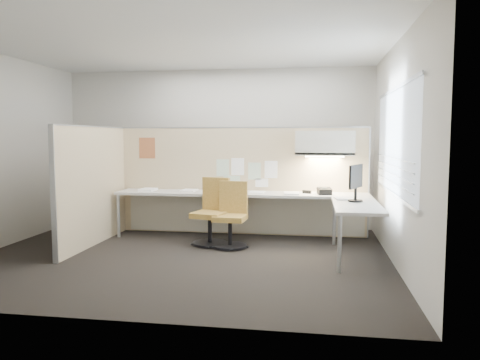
% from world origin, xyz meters
% --- Properties ---
extents(floor, '(5.50, 4.50, 0.01)m').
position_xyz_m(floor, '(0.00, 0.00, -0.01)').
color(floor, black).
rests_on(floor, ground).
extents(ceiling, '(5.50, 4.50, 0.01)m').
position_xyz_m(ceiling, '(0.00, 0.00, 2.80)').
color(ceiling, white).
rests_on(ceiling, wall_back).
extents(wall_back, '(5.50, 0.02, 2.80)m').
position_xyz_m(wall_back, '(0.00, 2.25, 1.40)').
color(wall_back, beige).
rests_on(wall_back, ground).
extents(wall_front, '(5.50, 0.02, 2.80)m').
position_xyz_m(wall_front, '(0.00, -2.25, 1.40)').
color(wall_front, beige).
rests_on(wall_front, ground).
extents(wall_right, '(0.02, 4.50, 2.80)m').
position_xyz_m(wall_right, '(2.75, 0.00, 1.40)').
color(wall_right, beige).
rests_on(wall_right, ground).
extents(window_pane, '(0.01, 2.80, 1.30)m').
position_xyz_m(window_pane, '(2.73, 0.00, 1.55)').
color(window_pane, '#A6B4C1').
rests_on(window_pane, wall_right).
extents(partition_back, '(4.10, 0.06, 1.75)m').
position_xyz_m(partition_back, '(0.55, 1.60, 0.88)').
color(partition_back, beige).
rests_on(partition_back, floor).
extents(partition_left, '(0.06, 2.20, 1.75)m').
position_xyz_m(partition_left, '(-1.50, 0.50, 0.88)').
color(partition_left, beige).
rests_on(partition_left, floor).
extents(desk, '(4.00, 2.07, 0.73)m').
position_xyz_m(desk, '(0.93, 1.13, 0.60)').
color(desk, beige).
rests_on(desk, floor).
extents(overhead_bin, '(0.90, 0.36, 0.38)m').
position_xyz_m(overhead_bin, '(1.90, 1.39, 1.51)').
color(overhead_bin, beige).
rests_on(overhead_bin, partition_back).
extents(task_light_strip, '(0.60, 0.06, 0.02)m').
position_xyz_m(task_light_strip, '(1.90, 1.39, 1.30)').
color(task_light_strip, '#FFEABF').
rests_on(task_light_strip, overhead_bin).
extents(pinned_papers, '(1.01, 0.00, 0.47)m').
position_xyz_m(pinned_papers, '(0.63, 1.57, 1.03)').
color(pinned_papers, '#8CBF8C').
rests_on(pinned_papers, partition_back).
extents(poster, '(0.28, 0.00, 0.35)m').
position_xyz_m(poster, '(-1.05, 1.57, 1.42)').
color(poster, orange).
rests_on(poster, partition_back).
extents(chair_left, '(0.50, 0.50, 0.94)m').
position_xyz_m(chair_left, '(0.55, 0.65, 0.44)').
color(chair_left, black).
rests_on(chair_left, floor).
extents(chair_right, '(0.55, 0.57, 0.98)m').
position_xyz_m(chair_right, '(0.24, 0.77, 0.46)').
color(chair_right, black).
rests_on(chair_right, floor).
extents(monitor, '(0.22, 0.45, 0.50)m').
position_xyz_m(monitor, '(2.30, 0.45, 1.02)').
color(monitor, black).
rests_on(monitor, desk).
extents(phone, '(0.24, 0.23, 0.12)m').
position_xyz_m(phone, '(1.90, 1.20, 0.78)').
color(phone, black).
rests_on(phone, desk).
extents(stapler, '(0.14, 0.09, 0.05)m').
position_xyz_m(stapler, '(1.64, 1.30, 0.76)').
color(stapler, black).
rests_on(stapler, desk).
extents(tape_dispenser, '(0.10, 0.06, 0.06)m').
position_xyz_m(tape_dispenser, '(1.84, 1.35, 0.76)').
color(tape_dispenser, black).
rests_on(tape_dispenser, desk).
extents(coat_hook, '(0.18, 0.48, 1.42)m').
position_xyz_m(coat_hook, '(-1.58, -0.05, 1.41)').
color(coat_hook, silver).
rests_on(coat_hook, partition_left).
extents(paper_stack_0, '(0.24, 0.31, 0.04)m').
position_xyz_m(paper_stack_0, '(-0.94, 1.28, 0.75)').
color(paper_stack_0, white).
rests_on(paper_stack_0, desk).
extents(paper_stack_1, '(0.24, 0.31, 0.02)m').
position_xyz_m(paper_stack_1, '(-0.26, 1.33, 0.74)').
color(paper_stack_1, white).
rests_on(paper_stack_1, desk).
extents(paper_stack_2, '(0.26, 0.32, 0.05)m').
position_xyz_m(paper_stack_2, '(0.21, 1.23, 0.75)').
color(paper_stack_2, white).
rests_on(paper_stack_2, desk).
extents(paper_stack_3, '(0.24, 0.31, 0.01)m').
position_xyz_m(paper_stack_3, '(0.85, 1.31, 0.74)').
color(paper_stack_3, white).
rests_on(paper_stack_3, desk).
extents(paper_stack_4, '(0.25, 0.32, 0.03)m').
position_xyz_m(paper_stack_4, '(1.40, 1.18, 0.74)').
color(paper_stack_4, white).
rests_on(paper_stack_4, desk).
extents(paper_stack_5, '(0.27, 0.33, 0.02)m').
position_xyz_m(paper_stack_5, '(2.16, 0.69, 0.74)').
color(paper_stack_5, white).
rests_on(paper_stack_5, desk).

